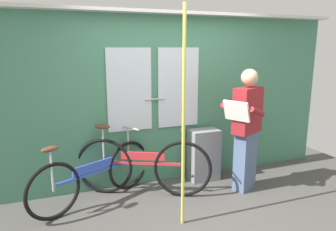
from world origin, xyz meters
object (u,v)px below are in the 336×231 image
(trash_bin_by_wall, at_px, (204,155))
(handrail_pole, at_px, (184,121))
(bicycle_leaning_behind, at_px, (142,166))
(bicycle_near_door, at_px, (94,175))
(passenger_reading_newspaper, at_px, (246,128))

(trash_bin_by_wall, height_order, handrail_pole, handrail_pole)
(bicycle_leaning_behind, bearing_deg, trash_bin_by_wall, 36.36)
(bicycle_leaning_behind, height_order, trash_bin_by_wall, bicycle_leaning_behind)
(trash_bin_by_wall, xyz_separation_m, handrail_pole, (-0.76, -0.99, 0.79))
(bicycle_near_door, bearing_deg, bicycle_leaning_behind, -27.03)
(bicycle_near_door, distance_m, bicycle_leaning_behind, 0.62)
(passenger_reading_newspaper, bearing_deg, bicycle_near_door, -35.37)
(passenger_reading_newspaper, xyz_separation_m, trash_bin_by_wall, (-0.36, 0.49, -0.49))
(bicycle_near_door, xyz_separation_m, handrail_pole, (0.83, -0.82, 0.80))
(bicycle_near_door, relative_size, passenger_reading_newspaper, 0.97)
(bicycle_near_door, bearing_deg, passenger_reading_newspaper, -35.89)
(bicycle_near_door, distance_m, passenger_reading_newspaper, 2.04)
(bicycle_near_door, relative_size, trash_bin_by_wall, 2.13)
(bicycle_near_door, bearing_deg, trash_bin_by_wall, -20.39)
(bicycle_leaning_behind, height_order, passenger_reading_newspaper, passenger_reading_newspaper)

